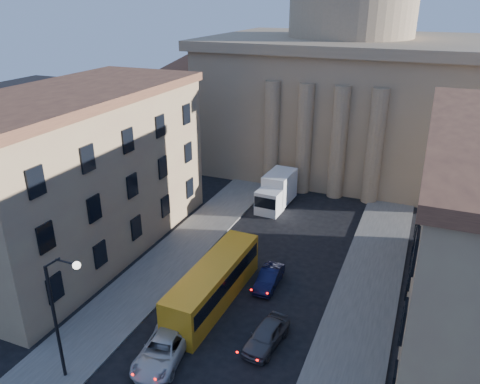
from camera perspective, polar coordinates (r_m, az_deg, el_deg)
The scene contains 10 objects.
sidewalk_left at distance 39.58m, azimuth -11.88°, elevation -11.25°, with size 5.00×60.00×0.15m, color #57544F.
sidewalk_right at distance 34.49m, azimuth 13.56°, elevation -17.26°, with size 5.00×60.00×0.15m, color #57544F.
church at distance 65.76m, azimuth 12.78°, elevation 13.48°, with size 68.02×28.76×36.60m.
building_left at distance 43.97m, azimuth -19.03°, elevation 2.27°, with size 11.60×26.60×14.70m.
street_lamp at distance 29.62m, azimuth -21.11°, elevation -13.12°, with size 2.62×0.44×8.83m.
car_left_mid at distance 32.29m, azimuth -9.39°, elevation -18.43°, with size 2.63×5.70×1.58m, color silver.
car_right_far at distance 33.04m, azimuth 3.24°, elevation -17.00°, with size 1.84×4.58×1.56m, color #47474C.
car_right_distant at distance 38.76m, azimuth 3.56°, elevation -10.42°, with size 1.50×4.30×1.42m, color black.
city_bus at distance 36.35m, azimuth -3.21°, elevation -10.93°, with size 2.96×11.61×3.25m.
box_truck at distance 52.41m, azimuth 4.47°, elevation 0.07°, with size 2.95×6.76×3.64m.
Camera 1 is at (11.10, -8.56, 21.91)m, focal length 35.00 mm.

